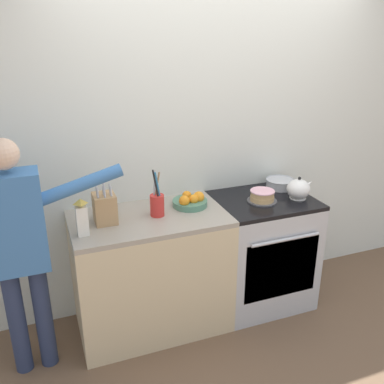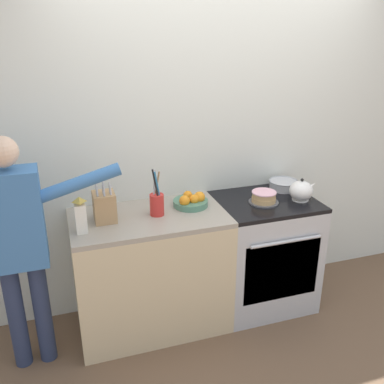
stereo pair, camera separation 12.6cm
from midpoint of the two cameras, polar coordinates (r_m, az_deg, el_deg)
name	(u,v)px [view 2 (the right image)]	position (r m, az deg, el deg)	size (l,w,h in m)	color
ground_plane	(246,330)	(3.41, 8.26, -17.72)	(16.00, 16.00, 0.00)	brown
wall_back	(218,141)	(3.34, 4.57, 6.82)	(8.00, 0.04, 2.60)	silver
counter_cabinet	(151,271)	(3.20, -4.36, -10.51)	(1.09, 0.62, 0.90)	beige
stove_range	(263,252)	(3.49, 10.45, -7.90)	(0.74, 0.66, 0.90)	#B7BABF
layer_cake	(264,198)	(3.23, 10.66, -0.75)	(0.22, 0.22, 0.09)	#4C4C51
tea_kettle	(301,191)	(3.33, 15.42, 0.14)	(0.22, 0.18, 0.17)	white
mixing_bowl	(283,185)	(3.52, 13.10, 0.94)	(0.23, 0.23, 0.08)	#B7BABF
knife_block	(104,207)	(2.91, -10.39, -1.94)	(0.14, 0.16, 0.29)	tan
utensil_crock	(157,203)	(2.96, -3.50, -1.52)	(0.10, 0.10, 0.34)	red
fruit_bowl	(191,201)	(3.11, 1.03, -1.24)	(0.25, 0.25, 0.11)	#4C7F66
milk_carton	(81,216)	(2.77, -13.37, -3.11)	(0.07, 0.07, 0.25)	white
person_baker	(18,238)	(2.79, -20.95, -5.81)	(0.91, 0.20, 1.56)	#283351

